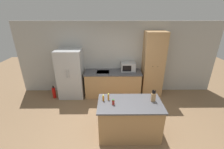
% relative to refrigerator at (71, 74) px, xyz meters
% --- Properties ---
extents(ground_plane, '(14.00, 14.00, 0.00)m').
position_rel_refrigerator_xyz_m(ground_plane, '(1.65, -1.94, -0.86)').
color(ground_plane, '#846647').
extents(wall_back, '(7.20, 0.06, 2.60)m').
position_rel_refrigerator_xyz_m(wall_back, '(1.65, 0.39, 0.44)').
color(wall_back, '#B2B2AD').
rests_on(wall_back, ground_plane).
extents(refrigerator, '(0.85, 0.74, 1.72)m').
position_rel_refrigerator_xyz_m(refrigerator, '(0.00, 0.00, 0.00)').
color(refrigerator, '#B7BABC').
rests_on(refrigerator, ground_plane).
extents(back_counter, '(1.99, 0.69, 0.91)m').
position_rel_refrigerator_xyz_m(back_counter, '(1.48, 0.03, -0.40)').
color(back_counter, tan).
rests_on(back_counter, ground_plane).
extents(pantry_cabinet, '(0.69, 0.58, 2.30)m').
position_rel_refrigerator_xyz_m(pantry_cabinet, '(2.89, 0.08, 0.29)').
color(pantry_cabinet, tan).
rests_on(pantry_cabinet, ground_plane).
extents(kitchen_island, '(1.51, 0.83, 0.92)m').
position_rel_refrigerator_xyz_m(kitchen_island, '(1.85, -1.93, -0.40)').
color(kitchen_island, tan).
rests_on(kitchen_island, ground_plane).
extents(microwave, '(0.51, 0.39, 0.30)m').
position_rel_refrigerator_xyz_m(microwave, '(2.02, 0.14, 0.20)').
color(microwave, '#B2B5B7').
rests_on(microwave, back_counter).
extents(knife_block, '(0.10, 0.07, 0.30)m').
position_rel_refrigerator_xyz_m(knife_block, '(2.41, -1.85, 0.17)').
color(knife_block, tan).
rests_on(knife_block, kitchen_island).
extents(spice_bottle_tall_dark, '(0.05, 0.05, 0.16)m').
position_rel_refrigerator_xyz_m(spice_bottle_tall_dark, '(1.23, -1.83, 0.13)').
color(spice_bottle_tall_dark, orange).
rests_on(spice_bottle_tall_dark, kitchen_island).
extents(spice_bottle_short_red, '(0.04, 0.04, 0.17)m').
position_rel_refrigerator_xyz_m(spice_bottle_short_red, '(1.35, -1.79, 0.13)').
color(spice_bottle_short_red, orange).
rests_on(spice_bottle_short_red, kitchen_island).
extents(spice_bottle_amber_oil, '(0.06, 0.06, 0.13)m').
position_rel_refrigerator_xyz_m(spice_bottle_amber_oil, '(1.46, -1.99, 0.12)').
color(spice_bottle_amber_oil, '#B2281E').
rests_on(spice_bottle_amber_oil, kitchen_island).
extents(fire_extinguisher, '(0.12, 0.12, 0.46)m').
position_rel_refrigerator_xyz_m(fire_extinguisher, '(-0.63, -0.18, -0.66)').
color(fire_extinguisher, red).
rests_on(fire_extinguisher, ground_plane).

